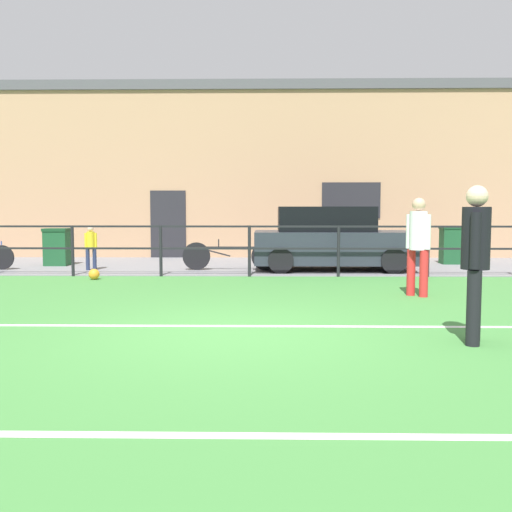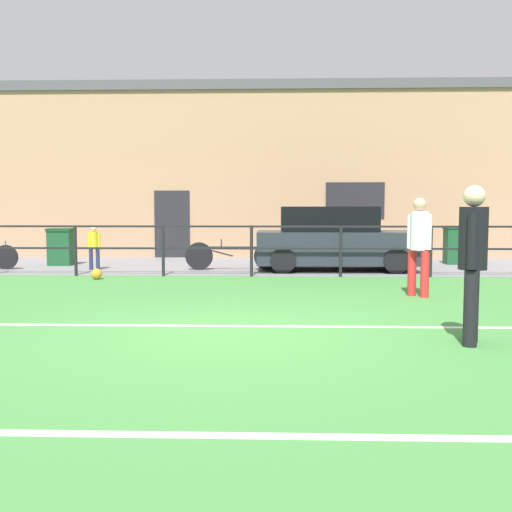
% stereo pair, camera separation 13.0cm
% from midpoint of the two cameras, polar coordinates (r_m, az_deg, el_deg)
% --- Properties ---
extents(ground, '(60.00, 44.00, 0.04)m').
position_cam_midpoint_polar(ground, '(7.12, -2.62, -7.73)').
color(ground, '#42843D').
extents(field_line_touchline, '(36.00, 0.11, 0.00)m').
position_cam_midpoint_polar(field_line_touchline, '(7.50, -2.42, -6.91)').
color(field_line_touchline, white).
rests_on(field_line_touchline, ground).
extents(field_line_hash, '(36.00, 0.11, 0.00)m').
position_cam_midpoint_polar(field_line_hash, '(4.03, -5.67, -17.19)').
color(field_line_hash, white).
rests_on(field_line_hash, ground).
extents(pavement_strip, '(48.00, 5.00, 0.02)m').
position_cam_midpoint_polar(pavement_strip, '(15.52, -0.62, -0.94)').
color(pavement_strip, slate).
rests_on(pavement_strip, ground).
extents(perimeter_fence, '(36.07, 0.07, 1.15)m').
position_cam_midpoint_polar(perimeter_fence, '(12.97, -0.95, 1.25)').
color(perimeter_fence, black).
rests_on(perimeter_fence, ground).
extents(clubhouse_facade, '(28.00, 2.56, 5.47)m').
position_cam_midpoint_polar(clubhouse_facade, '(19.18, -0.31, 8.28)').
color(clubhouse_facade, tan).
rests_on(clubhouse_facade, ground).
extents(player_goalkeeper, '(0.31, 0.46, 1.77)m').
position_cam_midpoint_polar(player_goalkeeper, '(6.84, 20.32, 0.15)').
color(player_goalkeeper, black).
rests_on(player_goalkeeper, ground).
extents(player_striker, '(0.35, 0.37, 1.70)m').
position_cam_midpoint_polar(player_striker, '(10.34, 15.35, 1.47)').
color(player_striker, red).
rests_on(player_striker, ground).
extents(soccer_ball_match, '(0.23, 0.23, 0.23)m').
position_cam_midpoint_polar(soccer_ball_match, '(12.94, -15.96, -1.74)').
color(soccer_ball_match, orange).
rests_on(soccer_ball_match, ground).
extents(spectator_child, '(0.30, 0.19, 1.10)m').
position_cam_midpoint_polar(spectator_child, '(14.77, -16.22, 1.06)').
color(spectator_child, '#232D4C').
rests_on(spectator_child, pavement_strip).
extents(parked_car_red, '(3.86, 1.90, 1.56)m').
position_cam_midpoint_polar(parked_car_red, '(14.39, 7.14, 1.58)').
color(parked_car_red, '#282D38').
rests_on(parked_car_red, pavement_strip).
extents(bicycle_parked_1, '(2.38, 0.04, 0.77)m').
position_cam_midpoint_polar(bicycle_parked_1, '(14.21, -2.79, 0.03)').
color(bicycle_parked_1, black).
rests_on(bicycle_parked_1, pavement_strip).
extents(trash_bin_0, '(0.60, 0.51, 1.04)m').
position_cam_midpoint_polar(trash_bin_0, '(16.72, 18.52, 1.06)').
color(trash_bin_0, '#194C28').
rests_on(trash_bin_0, pavement_strip).
extents(trash_bin_1, '(0.64, 0.54, 0.99)m').
position_cam_midpoint_polar(trash_bin_1, '(16.31, -19.23, 0.87)').
color(trash_bin_1, '#194C28').
rests_on(trash_bin_1, pavement_strip).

